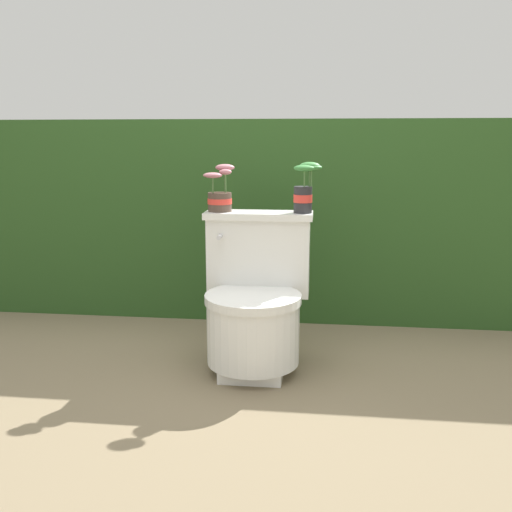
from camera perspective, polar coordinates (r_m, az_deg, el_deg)
The scene contains 5 objects.
ground_plane at distance 2.59m, azimuth -1.18°, elevation -11.47°, with size 12.00×12.00×0.00m, color #75664C.
hedge_backdrop at distance 3.61m, azimuth 1.46°, elevation 4.42°, with size 3.57×1.02×1.12m.
toilet at distance 2.55m, azimuth -0.09°, elevation -4.75°, with size 0.49×0.52×0.69m.
potted_plant_left at distance 2.63m, azimuth -3.63°, elevation 6.11°, with size 0.13×0.13×0.21m.
potted_plant_midleft at distance 2.57m, azimuth 4.90°, elevation 6.79°, with size 0.13×0.10×0.23m.
Camera 1 is at (0.33, -2.35, 1.02)m, focal length 40.00 mm.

